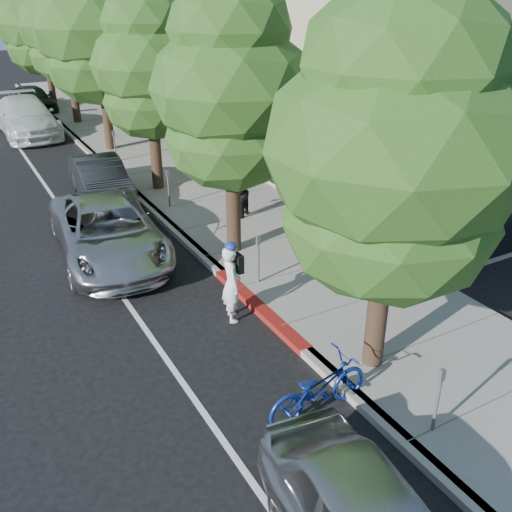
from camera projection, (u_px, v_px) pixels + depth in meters
ground at (281, 331)px, 12.63m from camera, size 120.00×120.00×0.00m
sidewalk at (217, 199)px, 19.87m from camera, size 4.60×56.00×0.15m
curb at (154, 211)px, 18.86m from camera, size 0.30×56.00×0.15m
curb_red_segment at (259, 308)px, 13.38m from camera, size 0.32×4.00×0.15m
storefront_building at (258, 53)px, 29.39m from camera, size 10.00×36.00×7.00m
street_tree_0 at (395, 152)px, 9.51m from camera, size 4.53×4.53×7.22m
street_tree_1 at (231, 91)px, 14.17m from camera, size 4.09×4.09×7.18m
street_tree_2 at (149, 67)px, 18.92m from camera, size 3.86×3.86×6.94m
street_tree_3 at (97, 28)px, 23.26m from camera, size 5.33×5.33×8.43m
street_tree_4 at (65, 27)px, 28.11m from camera, size 4.51×4.51×7.72m
street_tree_5 at (42, 24)px, 32.90m from camera, size 5.17×5.17×7.62m
cyclist at (232, 284)px, 12.71m from camera, size 0.59×0.75×1.81m
bicycle at (318, 388)px, 10.04m from camera, size 2.15×0.86×1.11m
silver_suv at (108, 231)px, 15.62m from camera, size 3.11×5.87×1.57m
dark_sedan at (101, 180)px, 19.76m from camera, size 1.76×4.46×1.44m
white_pickup at (26, 117)px, 27.89m from camera, size 2.53×6.11×1.76m
dark_suv_far at (33, 99)px, 32.80m from camera, size 2.30×4.51×1.47m
pedestrian at (239, 192)px, 17.89m from camera, size 1.04×1.00×1.69m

